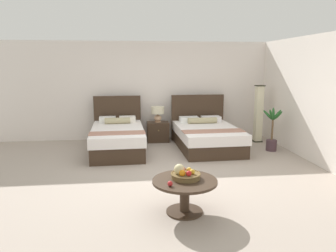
# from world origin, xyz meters

# --- Properties ---
(ground_plane) EXTENTS (9.67, 9.47, 0.02)m
(ground_plane) POSITION_xyz_m (0.00, 0.00, -0.01)
(ground_plane) COLOR #AA9B8E
(wall_back) EXTENTS (9.67, 0.12, 2.62)m
(wall_back) POSITION_xyz_m (0.00, 2.93, 1.31)
(wall_back) COLOR white
(wall_back) RESTS_ON ground
(wall_side_right) EXTENTS (0.12, 5.07, 2.62)m
(wall_side_right) POSITION_xyz_m (3.04, 0.40, 1.31)
(wall_side_right) COLOR silver
(wall_side_right) RESTS_ON ground
(bed_near_window) EXTENTS (1.26, 2.23, 1.21)m
(bed_near_window) POSITION_xyz_m (-1.07, 1.61, 0.32)
(bed_near_window) COLOR #3A291C
(bed_near_window) RESTS_ON ground
(bed_near_corner) EXTENTS (1.46, 2.14, 1.22)m
(bed_near_corner) POSITION_xyz_m (1.06, 1.61, 0.31)
(bed_near_corner) COLOR #3A291C
(bed_near_corner) RESTS_ON ground
(nightstand) EXTENTS (0.57, 0.43, 0.52)m
(nightstand) POSITION_xyz_m (-0.05, 2.44, 0.26)
(nightstand) COLOR #3A291C
(nightstand) RESTS_ON ground
(table_lamp) EXTENTS (0.34, 0.34, 0.41)m
(table_lamp) POSITION_xyz_m (-0.05, 2.46, 0.78)
(table_lamp) COLOR #DBAC85
(table_lamp) RESTS_ON nightstand
(coffee_table) EXTENTS (0.89, 0.89, 0.47)m
(coffee_table) POSITION_xyz_m (-0.05, -1.78, 0.34)
(coffee_table) COLOR #3A291C
(coffee_table) RESTS_ON ground
(fruit_bowl) EXTENTS (0.42, 0.42, 0.20)m
(fruit_bowl) POSITION_xyz_m (-0.04, -1.72, 0.54)
(fruit_bowl) COLOR brown
(fruit_bowl) RESTS_ON coffee_table
(loose_apple) EXTENTS (0.07, 0.07, 0.07)m
(loose_apple) POSITION_xyz_m (-0.28, -1.98, 0.51)
(loose_apple) COLOR red
(loose_apple) RESTS_ON coffee_table
(floor_lamp_corner) EXTENTS (0.22, 0.22, 1.49)m
(floor_lamp_corner) POSITION_xyz_m (2.57, 2.12, 0.74)
(floor_lamp_corner) COLOR black
(floor_lamp_corner) RESTS_ON ground
(potted_palm) EXTENTS (0.44, 0.57, 1.04)m
(potted_palm) POSITION_xyz_m (2.54, 1.20, 0.34)
(potted_palm) COLOR #49333A
(potted_palm) RESTS_ON ground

